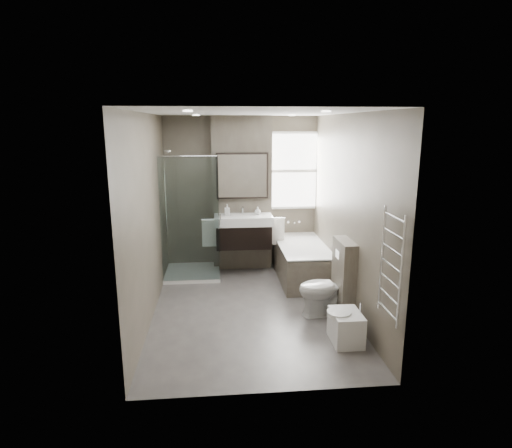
{
  "coord_description": "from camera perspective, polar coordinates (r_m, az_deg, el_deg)",
  "views": [
    {
      "loc": [
        -0.44,
        -5.42,
        2.46
      ],
      "look_at": [
        0.09,
        0.15,
        1.15
      ],
      "focal_mm": 30.0,
      "sensor_mm": 36.0,
      "label": 1
    }
  ],
  "objects": [
    {
      "name": "vanity",
      "position": [
        7.08,
        -1.69,
        -0.91
      ],
      "size": [
        0.95,
        0.47,
        0.66
      ],
      "color": "black",
      "rests_on": "vanity_pier"
    },
    {
      "name": "shower_enclosure",
      "position": [
        7.06,
        -7.74,
        -3.15
      ],
      "size": [
        0.9,
        0.9,
        2.0
      ],
      "color": "white",
      "rests_on": "ground"
    },
    {
      "name": "vanity_pier",
      "position": [
        7.3,
        -1.9,
        4.02
      ],
      "size": [
        1.0,
        0.25,
        2.6
      ],
      "primitive_type": "cube",
      "color": "#595146",
      "rests_on": "ground"
    },
    {
      "name": "towel_radiator",
      "position": [
        4.39,
        17.58,
        -5.27
      ],
      "size": [
        0.03,
        0.49,
        1.1
      ],
      "color": "silver",
      "rests_on": "room"
    },
    {
      "name": "room",
      "position": [
        5.56,
        -0.77,
        1.12
      ],
      "size": [
        2.7,
        3.9,
        2.7
      ],
      "color": "#534E4C",
      "rests_on": "ground"
    },
    {
      "name": "window",
      "position": [
        7.46,
        5.0,
        7.08
      ],
      "size": [
        0.98,
        0.06,
        1.33
      ],
      "color": "white",
      "rests_on": "room"
    },
    {
      "name": "cistern_box",
      "position": [
        5.77,
        11.61,
        -6.97
      ],
      "size": [
        0.19,
        0.55,
        1.0
      ],
      "color": "#595146",
      "rests_on": "ground"
    },
    {
      "name": "soap_bottle_a",
      "position": [
        7.02,
        -3.87,
        1.9
      ],
      "size": [
        0.08,
        0.08,
        0.18
      ],
      "primitive_type": "imported",
      "color": "white",
      "rests_on": "vanity"
    },
    {
      "name": "toilet",
      "position": [
        5.73,
        9.3,
        -8.46
      ],
      "size": [
        0.76,
        0.49,
        0.73
      ],
      "primitive_type": "imported",
      "rotation": [
        0.0,
        0.0,
        -1.46
      ],
      "color": "white",
      "rests_on": "ground"
    },
    {
      "name": "mirror_cabinet",
      "position": [
        7.1,
        -1.84,
        6.44
      ],
      "size": [
        0.86,
        0.08,
        0.76
      ],
      "color": "black",
      "rests_on": "vanity_pier"
    },
    {
      "name": "soap_bottle_b",
      "position": [
        7.07,
        0.23,
        1.79
      ],
      "size": [
        0.1,
        0.1,
        0.13
      ],
      "primitive_type": "imported",
      "color": "white",
      "rests_on": "vanity"
    },
    {
      "name": "towel_right",
      "position": [
        7.12,
        2.82,
        -1.0
      ],
      "size": [
        0.24,
        0.06,
        0.44
      ],
      "primitive_type": "cube",
      "color": "silver",
      "rests_on": "vanity_pier"
    },
    {
      "name": "bathtub",
      "position": [
        7.0,
        6.11,
        -4.75
      ],
      "size": [
        0.75,
        1.6,
        0.57
      ],
      "color": "#595146",
      "rests_on": "ground"
    },
    {
      "name": "bidet",
      "position": [
        5.16,
        11.85,
        -13.22
      ],
      "size": [
        0.4,
        0.45,
        0.48
      ],
      "color": "white",
      "rests_on": "ground"
    },
    {
      "name": "towel_left",
      "position": [
        7.05,
        -6.23,
        -1.21
      ],
      "size": [
        0.24,
        0.06,
        0.44
      ],
      "primitive_type": "cube",
      "color": "silver",
      "rests_on": "vanity_pier"
    }
  ]
}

